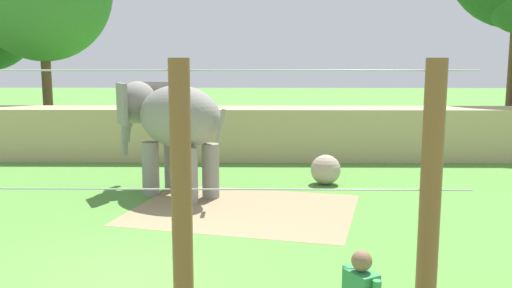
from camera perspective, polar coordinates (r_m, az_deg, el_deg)
ground_plane at (r=9.81m, az=-14.07°, el=-13.23°), size 120.00×120.00×0.00m
dirt_patch at (r=13.51m, az=-1.27°, el=-6.77°), size 6.10×5.27×0.01m
embankment_wall at (r=20.25m, az=-6.16°, el=1.13°), size 36.00×1.80×1.87m
elephant at (r=14.78m, az=-8.80°, el=2.37°), size 3.56×3.18×3.02m
enrichment_ball at (r=16.15m, az=7.24°, el=-2.66°), size 0.87×0.87×0.87m
cable_fence at (r=7.16m, az=-19.79°, el=-6.36°), size 9.91×0.26×3.65m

